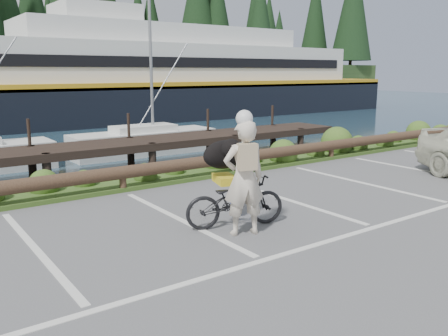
{
  "coord_description": "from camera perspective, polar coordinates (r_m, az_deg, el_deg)",
  "views": [
    {
      "loc": [
        -4.27,
        -5.38,
        2.73
      ],
      "look_at": [
        0.36,
        1.09,
        1.1
      ],
      "focal_mm": 38.0,
      "sensor_mm": 36.0,
      "label": 1
    }
  ],
  "objects": [
    {
      "name": "cyclist",
      "position": [
        7.91,
        2.4,
        -1.23
      ],
      "size": [
        0.82,
        0.66,
        1.95
      ],
      "primitive_type": "imported",
      "rotation": [
        0.0,
        0.0,
        2.84
      ],
      "color": "beige",
      "rests_on": "ground"
    },
    {
      "name": "bicycle",
      "position": [
        8.42,
        1.35,
        -3.96
      ],
      "size": [
        1.91,
        1.14,
        0.95
      ],
      "primitive_type": "imported",
      "rotation": [
        0.0,
        0.0,
        1.27
      ],
      "color": "black",
      "rests_on": "ground"
    },
    {
      "name": "vegetation_strip",
      "position": [
        11.81,
        -13.4,
        -1.86
      ],
      "size": [
        34.0,
        1.6,
        0.1
      ],
      "primitive_type": "cube",
      "color": "#3D5B21",
      "rests_on": "ground"
    },
    {
      "name": "dog",
      "position": [
        8.79,
        0.1,
        1.67
      ],
      "size": [
        0.7,
        1.01,
        0.53
      ],
      "primitive_type": "ellipsoid",
      "rotation": [
        0.0,
        0.0,
        1.27
      ],
      "color": "black",
      "rests_on": "bicycle"
    },
    {
      "name": "ground",
      "position": [
        7.39,
        2.72,
        -10.11
      ],
      "size": [
        72.0,
        72.0,
        0.0
      ],
      "primitive_type": "plane",
      "color": "#535456"
    },
    {
      "name": "log_rail",
      "position": [
        11.19,
        -12.02,
        -2.79
      ],
      "size": [
        32.0,
        0.3,
        0.6
      ],
      "primitive_type": null,
      "color": "#443021",
      "rests_on": "ground"
    }
  ]
}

